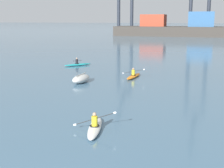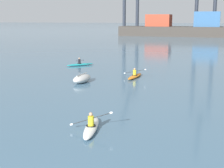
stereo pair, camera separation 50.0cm
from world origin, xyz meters
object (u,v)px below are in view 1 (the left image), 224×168
(capsized_dinghy, at_px, (81,79))
(container_barge, at_px, (203,28))
(kayak_white, at_px, (95,127))
(kayak_teal, at_px, (78,64))
(kayak_orange, at_px, (134,76))

(capsized_dinghy, bearing_deg, container_barge, 84.52)
(capsized_dinghy, relative_size, kayak_white, 0.77)
(container_barge, bearing_deg, kayak_teal, -99.77)
(kayak_orange, xyz_separation_m, kayak_white, (1.61, -14.83, 0.00))
(kayak_orange, distance_m, kayak_teal, 9.94)
(capsized_dinghy, relative_size, kayak_teal, 0.90)
(kayak_orange, height_order, kayak_white, kayak_white)
(kayak_orange, distance_m, kayak_white, 14.92)
(kayak_white, bearing_deg, container_barge, 88.62)
(kayak_teal, bearing_deg, container_barge, 80.23)
(container_barge, distance_m, kayak_white, 89.94)
(capsized_dinghy, height_order, kayak_orange, kayak_orange)
(container_barge, distance_m, kayak_teal, 70.46)
(capsized_dinghy, height_order, kayak_white, kayak_white)
(kayak_orange, bearing_deg, kayak_white, -83.82)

